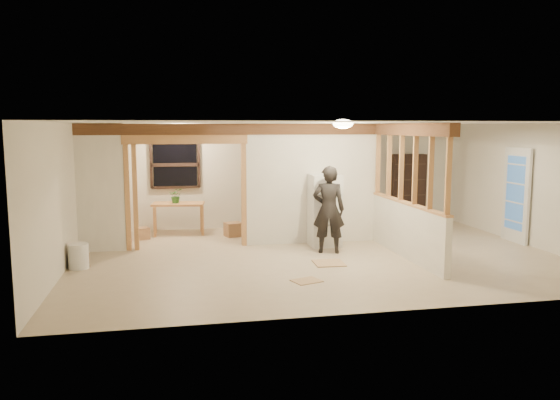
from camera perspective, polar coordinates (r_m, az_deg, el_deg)
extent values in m
cube|color=#C0AB8F|center=(10.44, 3.97, -5.84)|extent=(9.00, 6.50, 0.01)
cube|color=white|center=(10.15, 4.10, 8.04)|extent=(9.00, 6.50, 0.01)
cube|color=silver|center=(13.36, 0.36, 2.59)|extent=(9.00, 0.01, 2.50)
cube|color=silver|center=(7.16, 10.89, -1.93)|extent=(9.00, 0.01, 2.50)
cube|color=silver|center=(10.03, -21.63, 0.37)|extent=(0.01, 6.50, 2.50)
cube|color=silver|center=(12.20, 24.89, 1.40)|extent=(0.01, 6.50, 2.50)
cube|color=white|center=(11.14, -18.26, 1.20)|extent=(0.90, 0.12, 2.50)
cube|color=white|center=(11.42, 3.42, 1.72)|extent=(2.80, 0.12, 2.50)
cube|color=tan|center=(11.07, -9.72, 0.65)|extent=(2.46, 0.14, 2.20)
cube|color=brown|center=(11.12, -2.58, 7.40)|extent=(7.00, 0.18, 0.22)
cube|color=brown|center=(10.32, 13.36, 7.19)|extent=(0.18, 3.30, 0.22)
cube|color=white|center=(10.50, 13.05, -3.13)|extent=(0.12, 3.20, 1.00)
cube|color=tan|center=(10.35, 13.24, 3.20)|extent=(0.14, 3.20, 1.32)
cube|color=black|center=(12.99, -10.90, 3.64)|extent=(1.12, 0.10, 1.10)
cube|color=white|center=(12.50, 23.46, 0.46)|extent=(0.12, 0.86, 2.00)
ellipsoid|color=#FFEABF|center=(9.76, 6.60, 7.91)|extent=(0.36, 0.36, 0.16)
ellipsoid|color=#FFEABF|center=(12.09, -10.50, 7.77)|extent=(0.32, 0.32, 0.14)
ellipsoid|color=#FFD88C|center=(11.41, -7.88, 6.34)|extent=(0.07, 0.07, 0.07)
cube|color=white|center=(11.19, 4.68, -1.08)|extent=(0.61, 0.59, 1.47)
imported|color=#292526|center=(10.54, 5.10, -0.99)|extent=(0.70, 0.56, 1.70)
cube|color=tan|center=(12.60, -10.55, -1.92)|extent=(1.22, 0.72, 0.72)
imported|color=#355B27|center=(12.50, -10.81, 0.45)|extent=(0.31, 0.28, 0.33)
cylinder|color=#A61418|center=(12.29, -17.05, -2.46)|extent=(0.70, 0.70, 0.68)
cube|color=black|center=(14.18, 13.19, 1.15)|extent=(0.87, 0.29, 1.75)
cylinder|color=white|center=(10.06, -20.31, -5.52)|extent=(0.45, 0.45, 0.44)
cube|color=#A3754F|center=(12.25, -4.89, -3.07)|extent=(0.44, 0.40, 0.31)
cube|color=#A3754F|center=(12.26, -14.21, -3.40)|extent=(0.35, 0.35, 0.25)
cube|color=#A3754F|center=(10.19, -20.27, -5.87)|extent=(0.38, 0.35, 0.26)
cube|color=tan|center=(9.85, 5.13, -6.58)|extent=(0.54, 0.54, 0.02)
cube|color=tan|center=(8.74, 2.79, -8.43)|extent=(0.52, 0.47, 0.01)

